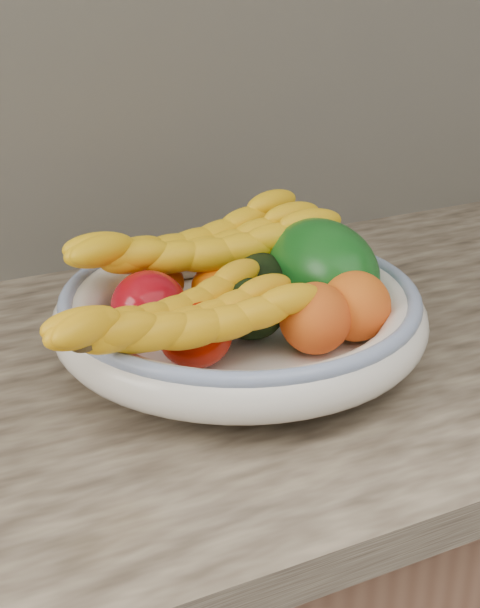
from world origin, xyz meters
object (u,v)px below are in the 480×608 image
at_px(banana_bunch_back, 201,253).
at_px(banana_bunch_front, 180,327).
at_px(green_mango, 321,270).
at_px(fruit_bowl, 240,314).

bearing_deg(banana_bunch_back, banana_bunch_front, -124.08).
relative_size(green_mango, banana_bunch_back, 0.47).
bearing_deg(fruit_bowl, banana_bunch_back, 94.16).
bearing_deg(banana_bunch_back, fruit_bowl, -90.16).
distance_m(fruit_bowl, banana_bunch_back, 0.09).
height_order(fruit_bowl, banana_bunch_front, banana_bunch_front).
bearing_deg(banana_bunch_front, green_mango, 6.94).
relative_size(green_mango, banana_bunch_front, 0.54).
height_order(green_mango, banana_bunch_front, green_mango).
relative_size(fruit_bowl, green_mango, 2.51).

